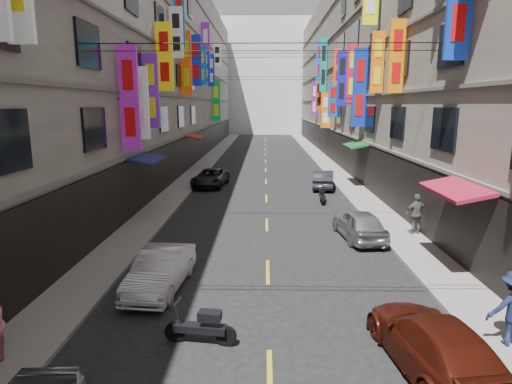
{
  "coord_description": "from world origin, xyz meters",
  "views": [
    {
      "loc": [
        -0.14,
        3.86,
        5.75
      ],
      "look_at": [
        -0.3,
        12.13,
        4.06
      ],
      "focal_mm": 30.0,
      "sensor_mm": 36.0,
      "label": 1
    }
  ],
  "objects_px": {
    "car_right_near": "(434,344)",
    "car_right_far": "(323,179)",
    "scooter_crossing": "(201,327)",
    "car_right_mid": "(359,224)",
    "scooter_far_right": "(322,195)",
    "pedestrian_rfar": "(416,214)",
    "car_left_far": "(210,178)",
    "car_left_mid": "(161,270)"
  },
  "relations": [
    {
      "from": "car_right_near",
      "to": "pedestrian_rfar",
      "type": "relative_size",
      "value": 2.41
    },
    {
      "from": "car_right_near",
      "to": "car_right_far",
      "type": "xyz_separation_m",
      "value": [
        0.4,
        20.9,
        0.01
      ]
    },
    {
      "from": "car_right_mid",
      "to": "car_right_near",
      "type": "bearing_deg",
      "value": 81.04
    },
    {
      "from": "car_left_far",
      "to": "car_right_near",
      "type": "bearing_deg",
      "value": -64.33
    },
    {
      "from": "car_right_mid",
      "to": "pedestrian_rfar",
      "type": "relative_size",
      "value": 2.14
    },
    {
      "from": "scooter_far_right",
      "to": "car_right_near",
      "type": "distance_m",
      "value": 16.47
    },
    {
      "from": "scooter_crossing",
      "to": "scooter_far_right",
      "type": "relative_size",
      "value": 1.0
    },
    {
      "from": "car_right_near",
      "to": "car_right_mid",
      "type": "distance_m",
      "value": 9.45
    },
    {
      "from": "car_right_near",
      "to": "car_left_far",
      "type": "bearing_deg",
      "value": -78.19
    },
    {
      "from": "scooter_far_right",
      "to": "car_right_mid",
      "type": "bearing_deg",
      "value": 98.6
    },
    {
      "from": "car_right_near",
      "to": "car_right_far",
      "type": "distance_m",
      "value": 20.9
    },
    {
      "from": "scooter_far_right",
      "to": "car_right_far",
      "type": "relative_size",
      "value": 0.47
    },
    {
      "from": "scooter_far_right",
      "to": "car_right_far",
      "type": "bearing_deg",
      "value": -95.47
    },
    {
      "from": "car_left_far",
      "to": "pedestrian_rfar",
      "type": "xyz_separation_m",
      "value": [
        10.6,
        -11.68,
        0.4
      ]
    },
    {
      "from": "car_right_mid",
      "to": "car_left_far",
      "type": "bearing_deg",
      "value": -63.07
    },
    {
      "from": "scooter_far_right",
      "to": "car_left_far",
      "type": "xyz_separation_m",
      "value": [
        -7.33,
        5.08,
        0.18
      ]
    },
    {
      "from": "scooter_far_right",
      "to": "car_right_far",
      "type": "xyz_separation_m",
      "value": [
        0.67,
        4.43,
        0.2
      ]
    },
    {
      "from": "scooter_crossing",
      "to": "scooter_far_right",
      "type": "bearing_deg",
      "value": -10.12
    },
    {
      "from": "scooter_far_right",
      "to": "car_right_mid",
      "type": "height_order",
      "value": "car_right_mid"
    },
    {
      "from": "scooter_crossing",
      "to": "car_right_far",
      "type": "relative_size",
      "value": 0.46
    },
    {
      "from": "scooter_crossing",
      "to": "pedestrian_rfar",
      "type": "relative_size",
      "value": 1.0
    },
    {
      "from": "car_right_near",
      "to": "car_right_far",
      "type": "height_order",
      "value": "car_right_far"
    },
    {
      "from": "car_left_mid",
      "to": "car_right_mid",
      "type": "bearing_deg",
      "value": 40.64
    },
    {
      "from": "car_right_far",
      "to": "car_right_near",
      "type": "bearing_deg",
      "value": 97.86
    },
    {
      "from": "pedestrian_rfar",
      "to": "car_right_far",
      "type": "bearing_deg",
      "value": -86.85
    },
    {
      "from": "car_left_mid",
      "to": "car_left_far",
      "type": "height_order",
      "value": "car_left_mid"
    },
    {
      "from": "car_left_far",
      "to": "car_right_far",
      "type": "xyz_separation_m",
      "value": [
        8.0,
        -0.65,
        0.02
      ]
    },
    {
      "from": "car_right_mid",
      "to": "scooter_crossing",
      "type": "bearing_deg",
      "value": 49.76
    },
    {
      "from": "car_right_far",
      "to": "scooter_crossing",
      "type": "bearing_deg",
      "value": 83.12
    },
    {
      "from": "car_left_far",
      "to": "car_right_near",
      "type": "height_order",
      "value": "car_right_near"
    },
    {
      "from": "car_right_mid",
      "to": "car_right_far",
      "type": "distance_m",
      "value": 11.46
    },
    {
      "from": "car_right_near",
      "to": "pedestrian_rfar",
      "type": "height_order",
      "value": "pedestrian_rfar"
    },
    {
      "from": "car_left_mid",
      "to": "pedestrian_rfar",
      "type": "height_order",
      "value": "pedestrian_rfar"
    },
    {
      "from": "car_right_near",
      "to": "pedestrian_rfar",
      "type": "xyz_separation_m",
      "value": [
        3.0,
        9.87,
        0.39
      ]
    },
    {
      "from": "scooter_crossing",
      "to": "pedestrian_rfar",
      "type": "distance_m",
      "value": 12.16
    },
    {
      "from": "scooter_crossing",
      "to": "car_right_mid",
      "type": "xyz_separation_m",
      "value": [
        5.66,
        8.48,
        0.22
      ]
    },
    {
      "from": "scooter_crossing",
      "to": "car_right_far",
      "type": "bearing_deg",
      "value": -8.14
    },
    {
      "from": "car_left_mid",
      "to": "car_right_far",
      "type": "bearing_deg",
      "value": 71.09
    },
    {
      "from": "car_right_mid",
      "to": "car_right_far",
      "type": "relative_size",
      "value": 1.0
    },
    {
      "from": "scooter_far_right",
      "to": "pedestrian_rfar",
      "type": "relative_size",
      "value": 1.0
    },
    {
      "from": "car_left_mid",
      "to": "car_right_near",
      "type": "height_order",
      "value": "car_left_mid"
    },
    {
      "from": "scooter_crossing",
      "to": "car_left_far",
      "type": "relative_size",
      "value": 0.4
    }
  ]
}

